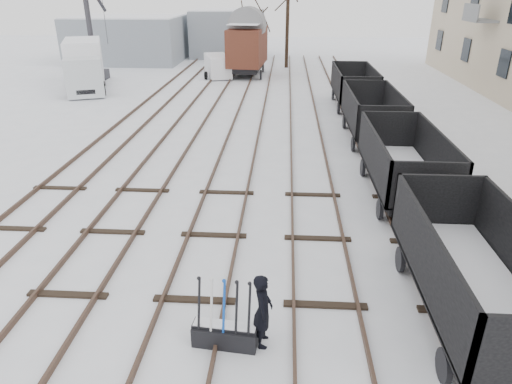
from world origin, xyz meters
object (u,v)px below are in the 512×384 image
ground_frame (225,333)px  lorry (84,65)px  panel_van (218,66)px  worker (263,311)px  box_van_wagon (247,45)px  crane (94,51)px  freight_wagon_a (471,285)px

ground_frame → lorry: bearing=123.9°
panel_van → ground_frame: bearing=-99.3°
worker → box_van_wagon: bearing=4.2°
box_van_wagon → crane: size_ratio=0.69×
worker → crane: crane is taller
box_van_wagon → lorry: bearing=-145.7°
worker → lorry: size_ratio=0.22×
crane → box_van_wagon: bearing=9.8°
ground_frame → freight_wagon_a: (5.11, 1.14, 0.58)m
lorry → panel_van: size_ratio=1.84×
box_van_wagon → panel_van: size_ratio=1.35×
panel_van → crane: bearing=172.0°
freight_wagon_a → box_van_wagon: (-7.13, 29.16, 1.49)m
ground_frame → worker: worker is taller
ground_frame → worker: (0.75, 0.10, 0.53)m
freight_wagon_a → panel_van: (-9.44, 28.47, 0.00)m
freight_wagon_a → worker: bearing=-166.6°
lorry → panel_van: 10.08m
box_van_wagon → worker: bearing=-80.1°
box_van_wagon → lorry: 12.40m
box_van_wagon → panel_van: 2.84m
freight_wagon_a → box_van_wagon: 30.05m
box_van_wagon → crane: (-11.55, -2.26, -0.27)m
worker → panel_van: panel_van is taller
ground_frame → panel_van: (-4.33, 29.61, 0.58)m
worker → panel_van: 29.94m
worker → ground_frame: bearing=96.6°
worker → freight_wagon_a: (4.36, 1.04, 0.06)m
ground_frame → crane: size_ratio=0.19×
ground_frame → panel_van: 29.93m
ground_frame → box_van_wagon: 30.43m
worker → freight_wagon_a: bearing=-77.6°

